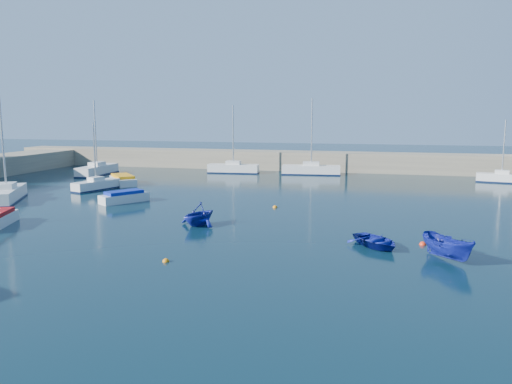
% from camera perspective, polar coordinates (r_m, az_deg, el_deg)
% --- Properties ---
extents(ground, '(220.00, 220.00, 0.00)m').
position_cam_1_polar(ground, '(26.52, -2.22, -8.52)').
color(ground, black).
rests_on(ground, ground).
extents(back_wall, '(96.00, 4.50, 2.60)m').
position_cam_1_polar(back_wall, '(70.94, 8.25, 3.49)').
color(back_wall, gray).
rests_on(back_wall, ground).
extents(sailboat_2, '(5.14, 7.38, 9.54)m').
position_cam_1_polar(sailboat_2, '(51.11, -26.60, -0.20)').
color(sailboat_2, silver).
rests_on(sailboat_2, ground).
extents(sailboat_3, '(3.07, 5.46, 7.03)m').
position_cam_1_polar(sailboat_3, '(55.04, -17.80, 0.79)').
color(sailboat_3, silver).
rests_on(sailboat_3, ground).
extents(sailboat_4, '(2.08, 7.35, 9.64)m').
position_cam_1_polar(sailboat_4, '(68.69, -17.69, 2.45)').
color(sailboat_4, silver).
rests_on(sailboat_4, ground).
extents(sailboat_5, '(6.95, 2.43, 9.03)m').
position_cam_1_polar(sailboat_5, '(67.52, -2.60, 2.75)').
color(sailboat_5, silver).
rests_on(sailboat_5, ground).
extents(sailboat_6, '(7.73, 2.82, 9.90)m').
position_cam_1_polar(sailboat_6, '(66.14, 6.32, 2.58)').
color(sailboat_6, silver).
rests_on(sailboat_6, ground).
extents(sailboat_7, '(5.61, 2.51, 7.27)m').
position_cam_1_polar(sailboat_7, '(64.68, 26.25, 1.49)').
color(sailboat_7, silver).
rests_on(sailboat_7, ground).
extents(motorboat_1, '(3.67, 4.47, 1.07)m').
position_cam_1_polar(motorboat_1, '(46.64, -14.83, -0.54)').
color(motorboat_1, silver).
rests_on(motorboat_1, ground).
extents(motorboat_2, '(4.97, 5.23, 1.10)m').
position_cam_1_polar(motorboat_2, '(58.51, -14.96, 1.35)').
color(motorboat_2, silver).
rests_on(motorboat_2, ground).
extents(dinghy_center, '(4.17, 4.34, 0.73)m').
position_cam_1_polar(dinghy_center, '(31.02, 13.53, -5.47)').
color(dinghy_center, navy).
rests_on(dinghy_center, ground).
extents(dinghy_left, '(3.66, 3.92, 1.67)m').
position_cam_1_polar(dinghy_left, '(35.98, -6.55, -2.52)').
color(dinghy_left, navy).
rests_on(dinghy_left, ground).
extents(dinghy_right, '(3.25, 3.71, 1.39)m').
position_cam_1_polar(dinghy_right, '(29.42, 21.08, -5.95)').
color(dinghy_right, navy).
rests_on(dinghy_right, ground).
extents(buoy_0, '(0.38, 0.38, 0.38)m').
position_cam_1_polar(buoy_0, '(27.77, -10.26, -7.85)').
color(buoy_0, orange).
rests_on(buoy_0, ground).
extents(buoy_1, '(0.42, 0.42, 0.42)m').
position_cam_1_polar(buoy_1, '(32.38, 18.51, -5.75)').
color(buoy_1, red).
rests_on(buoy_1, ground).
extents(buoy_3, '(0.41, 0.41, 0.41)m').
position_cam_1_polar(buoy_3, '(42.66, 2.19, -1.80)').
color(buoy_3, orange).
rests_on(buoy_3, ground).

